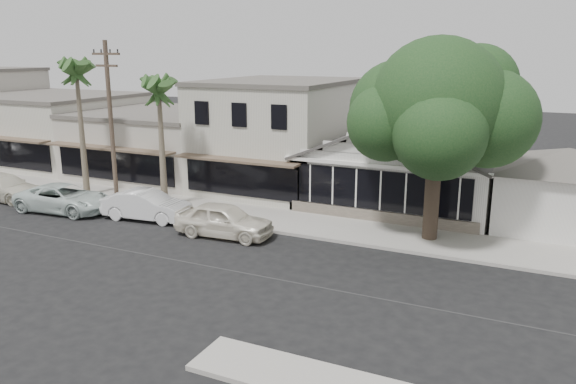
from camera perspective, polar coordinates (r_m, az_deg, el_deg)
The scene contains 15 objects.
ground at distance 23.27m, azimuth -8.84°, elevation -7.33°, with size 140.00×140.00×0.00m, color black.
sidewalk_north at distance 32.98m, azimuth -13.85°, elevation -0.98°, with size 90.00×3.50×0.15m, color #9E9991.
corner_shop at distance 31.71m, azimuth 11.49°, elevation 3.26°, with size 10.40×8.60×5.10m.
side_cottage at distance 30.14m, azimuth 26.19°, elevation -0.67°, with size 6.00×6.00×3.00m, color white.
row_building_near at distance 35.26m, azimuth -0.79°, elevation 5.67°, with size 8.00×10.00×6.50m, color beige.
row_building_midnear at distance 40.17m, azimuth -12.44°, elevation 4.73°, with size 10.00×10.00×4.20m, color #B0AA9E.
row_building_midfar at distance 47.23m, azimuth -22.68°, elevation 5.83°, with size 11.00×10.00×5.00m, color beige.
utility_pole at distance 31.61m, azimuth -17.54°, elevation 6.84°, with size 1.80×0.24×9.00m.
car_0 at distance 26.35m, azimuth -6.52°, elevation -2.84°, with size 1.88×4.67×1.59m, color silver.
car_1 at distance 29.66m, azimuth -14.15°, elevation -1.31°, with size 1.62×4.65×1.53m, color white.
car_2 at distance 32.53m, azimuth -21.79°, elevation -0.60°, with size 2.46×5.33×1.48m, color silver.
car_3 at distance 36.59m, azimuth -26.89°, elevation 0.43°, with size 2.08×5.12×1.49m, color beige.
shade_tree at distance 25.58m, azimuth 14.92°, elevation 8.20°, with size 8.23×7.44×9.13m.
palm_east at distance 30.61m, azimuth -13.01°, elevation 10.16°, with size 3.27×3.27×7.67m.
palm_mid at distance 34.55m, azimuth -20.71°, elevation 11.33°, with size 3.36×3.36×8.50m.
Camera 1 is at (12.35, -17.81, 8.46)m, focal length 35.00 mm.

